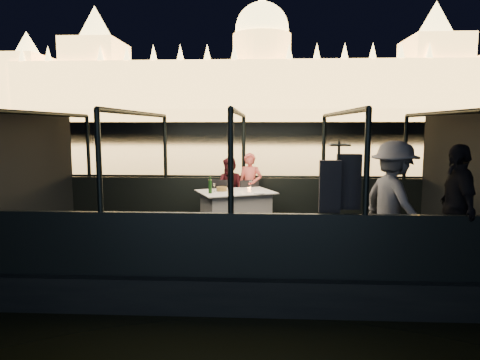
# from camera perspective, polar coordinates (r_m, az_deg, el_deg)

# --- Properties ---
(river_water) EXTENTS (500.00, 500.00, 0.00)m
(river_water) POSITION_cam_1_polar(r_m,az_deg,el_deg) (87.72, 2.71, 5.52)
(river_water) COLOR black
(river_water) RESTS_ON ground
(boat_hull) EXTENTS (8.60, 4.40, 1.00)m
(boat_hull) POSITION_cam_1_polar(r_m,az_deg,el_deg) (8.12, -0.15, -11.28)
(boat_hull) COLOR black
(boat_hull) RESTS_ON river_water
(boat_deck) EXTENTS (8.00, 4.00, 0.04)m
(boat_deck) POSITION_cam_1_polar(r_m,az_deg,el_deg) (7.98, -0.15, -8.01)
(boat_deck) COLOR black
(boat_deck) RESTS_ON boat_hull
(gunwale_port) EXTENTS (8.00, 0.08, 0.90)m
(gunwale_port) POSITION_cam_1_polar(r_m,az_deg,el_deg) (9.83, 0.48, -2.30)
(gunwale_port) COLOR black
(gunwale_port) RESTS_ON boat_deck
(gunwale_starboard) EXTENTS (8.00, 0.08, 0.90)m
(gunwale_starboard) POSITION_cam_1_polar(r_m,az_deg,el_deg) (5.93, -1.22, -8.69)
(gunwale_starboard) COLOR black
(gunwale_starboard) RESTS_ON boat_deck
(cabin_glass_port) EXTENTS (8.00, 0.02, 1.40)m
(cabin_glass_port) POSITION_cam_1_polar(r_m,az_deg,el_deg) (9.71, 0.49, 4.41)
(cabin_glass_port) COLOR #99B2B2
(cabin_glass_port) RESTS_ON gunwale_port
(cabin_glass_starboard) EXTENTS (8.00, 0.02, 1.40)m
(cabin_glass_starboard) POSITION_cam_1_polar(r_m,az_deg,el_deg) (5.72, -1.25, 2.46)
(cabin_glass_starboard) COLOR #99B2B2
(cabin_glass_starboard) RESTS_ON gunwale_starboard
(cabin_roof_glass) EXTENTS (8.00, 4.00, 0.02)m
(cabin_roof_glass) POSITION_cam_1_polar(r_m,az_deg,el_deg) (7.70, -0.16, 8.89)
(cabin_roof_glass) COLOR #99B2B2
(cabin_roof_glass) RESTS_ON boat_deck
(end_wall_fore) EXTENTS (0.02, 4.00, 2.30)m
(end_wall_fore) POSITION_cam_1_polar(r_m,az_deg,el_deg) (8.91, -26.78, 0.48)
(end_wall_fore) COLOR black
(end_wall_fore) RESTS_ON boat_deck
(end_wall_aft) EXTENTS (0.02, 4.00, 2.30)m
(end_wall_aft) POSITION_cam_1_polar(r_m,az_deg,el_deg) (8.53, 27.77, 0.16)
(end_wall_aft) COLOR black
(end_wall_aft) RESTS_ON boat_deck
(canopy_ribs) EXTENTS (8.00, 4.00, 2.30)m
(canopy_ribs) POSITION_cam_1_polar(r_m,az_deg,el_deg) (7.75, -0.15, 0.36)
(canopy_ribs) COLOR black
(canopy_ribs) RESTS_ON boat_deck
(embankment) EXTENTS (400.00, 140.00, 6.00)m
(embankment) POSITION_cam_1_polar(r_m,az_deg,el_deg) (217.69, 2.88, 6.78)
(embankment) COLOR #423D33
(embankment) RESTS_ON ground
(parliament_building) EXTENTS (220.00, 32.00, 60.00)m
(parliament_building) POSITION_cam_1_polar(r_m,az_deg,el_deg) (184.59, 2.91, 15.43)
(parliament_building) COLOR #F2D18C
(parliament_building) RESTS_ON embankment
(dining_table_central) EXTENTS (1.75, 1.54, 0.77)m
(dining_table_central) POSITION_cam_1_polar(r_m,az_deg,el_deg) (8.70, -0.58, -3.99)
(dining_table_central) COLOR white
(dining_table_central) RESTS_ON boat_deck
(chair_port_left) EXTENTS (0.48, 0.48, 0.90)m
(chair_port_left) POSITION_cam_1_polar(r_m,az_deg,el_deg) (9.15, -2.52, -3.02)
(chair_port_left) COLOR black
(chair_port_left) RESTS_ON boat_deck
(chair_port_right) EXTENTS (0.54, 0.54, 0.90)m
(chair_port_right) POSITION_cam_1_polar(r_m,az_deg,el_deg) (9.12, 1.21, -3.05)
(chair_port_right) COLOR black
(chair_port_right) RESTS_ON boat_deck
(coat_stand) EXTENTS (0.54, 0.44, 1.87)m
(coat_stand) POSITION_cam_1_polar(r_m,az_deg,el_deg) (6.17, 12.84, -3.94)
(coat_stand) COLOR black
(coat_stand) RESTS_ON boat_deck
(person_woman_coral) EXTENTS (0.60, 0.46, 1.49)m
(person_woman_coral) POSITION_cam_1_polar(r_m,az_deg,el_deg) (9.39, 1.34, -0.90)
(person_woman_coral) COLOR #F26458
(person_woman_coral) RESTS_ON boat_deck
(person_man_maroon) EXTENTS (0.78, 0.68, 1.39)m
(person_man_maroon) POSITION_cam_1_polar(r_m,az_deg,el_deg) (9.36, -1.22, -0.93)
(person_man_maroon) COLOR #411218
(person_man_maroon) RESTS_ON boat_deck
(passenger_stripe) EXTENTS (1.08, 1.37, 1.86)m
(passenger_stripe) POSITION_cam_1_polar(r_m,az_deg,el_deg) (6.88, 19.73, -3.47)
(passenger_stripe) COLOR silver
(passenger_stripe) RESTS_ON boat_deck
(passenger_dark) EXTENTS (0.53, 1.11, 1.84)m
(passenger_dark) POSITION_cam_1_polar(r_m,az_deg,el_deg) (6.85, 26.85, -3.87)
(passenger_dark) COLOR black
(passenger_dark) RESTS_ON boat_deck
(wine_bottle) EXTENTS (0.08, 0.08, 0.33)m
(wine_bottle) POSITION_cam_1_polar(r_m,az_deg,el_deg) (8.38, -3.99, -0.76)
(wine_bottle) COLOR #143413
(wine_bottle) RESTS_ON dining_table_central
(bread_basket) EXTENTS (0.24, 0.24, 0.09)m
(bread_basket) POSITION_cam_1_polar(r_m,az_deg,el_deg) (8.68, -2.45, -1.21)
(bread_basket) COLOR olive
(bread_basket) RESTS_ON dining_table_central
(amber_candle) EXTENTS (0.07, 0.07, 0.08)m
(amber_candle) POSITION_cam_1_polar(r_m,az_deg,el_deg) (8.57, 1.23, -1.31)
(amber_candle) COLOR #FF8D3F
(amber_candle) RESTS_ON dining_table_central
(plate_near) EXTENTS (0.25, 0.25, 0.02)m
(plate_near) POSITION_cam_1_polar(r_m,az_deg,el_deg) (8.38, 2.61, -1.73)
(plate_near) COLOR white
(plate_near) RESTS_ON dining_table_central
(plate_far) EXTENTS (0.24, 0.24, 0.01)m
(plate_far) POSITION_cam_1_polar(r_m,az_deg,el_deg) (8.82, -2.04, -1.28)
(plate_far) COLOR white
(plate_far) RESTS_ON dining_table_central
(wine_glass_white) EXTENTS (0.08, 0.08, 0.17)m
(wine_glass_white) POSITION_cam_1_polar(r_m,az_deg,el_deg) (8.52, -3.45, -1.00)
(wine_glass_white) COLOR silver
(wine_glass_white) RESTS_ON dining_table_central
(wine_glass_red) EXTENTS (0.08, 0.08, 0.18)m
(wine_glass_red) POSITION_cam_1_polar(r_m,az_deg,el_deg) (8.81, 1.44, -0.71)
(wine_glass_red) COLOR white
(wine_glass_red) RESTS_ON dining_table_central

